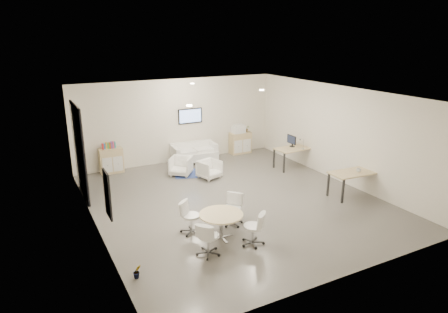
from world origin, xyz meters
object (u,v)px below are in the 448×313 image
object	(u,v)px
armchair_left	(181,165)
round_table	(221,217)
armchair_right	(209,168)
sideboard_right	(240,143)
loveseat	(194,153)
desk_rear	(295,150)
sideboard_left	(111,161)
desk_front	(353,174)

from	to	relation	value
armchair_left	round_table	bearing A→B (deg)	-60.77
armchair_left	armchair_right	world-z (taller)	armchair_left
sideboard_right	round_table	distance (m)	7.35
loveseat	desk_rear	world-z (taller)	desk_rear
desk_rear	round_table	xyz separation A→B (m)	(-4.90, -3.57, -0.13)
loveseat	sideboard_right	bearing A→B (deg)	8.72
sideboard_right	armchair_left	distance (m)	3.50
loveseat	round_table	bearing A→B (deg)	-103.72
sideboard_right	armchair_left	world-z (taller)	sideboard_right
sideboard_left	armchair_right	xyz separation A→B (m)	(2.88, -2.14, -0.10)
sideboard_left	desk_front	world-z (taller)	sideboard_left
sideboard_left	sideboard_right	xyz separation A→B (m)	(5.33, -0.01, -0.01)
desk_rear	desk_front	xyz separation A→B (m)	(-0.07, -3.02, -0.00)
sideboard_right	loveseat	world-z (taller)	sideboard_right
armchair_right	round_table	bearing A→B (deg)	-129.25
sideboard_right	round_table	size ratio (longest dim) A/B	0.83
sideboard_right	armchair_right	bearing A→B (deg)	-138.99
sideboard_left	desk_front	distance (m)	8.29
sideboard_left	loveseat	size ratio (longest dim) A/B	0.51
sideboard_left	loveseat	xyz separation A→B (m)	(3.13, -0.20, -0.10)
armchair_right	desk_rear	bearing A→B (deg)	-24.98
loveseat	desk_front	xyz separation A→B (m)	(2.98, -5.39, 0.34)
sideboard_left	armchair_left	bearing A→B (deg)	-33.41
loveseat	armchair_left	xyz separation A→B (m)	(-1.02, -1.19, 0.02)
round_table	armchair_right	bearing A→B (deg)	68.21
armchair_left	round_table	world-z (taller)	armchair_left
sideboard_left	desk_front	size ratio (longest dim) A/B	0.60
round_table	sideboard_right	bearing A→B (deg)	56.56
sideboard_right	armchair_right	world-z (taller)	sideboard_right
armchair_left	desk_rear	distance (m)	4.25
sideboard_right	armchair_left	size ratio (longest dim) A/B	1.22
loveseat	armchair_left	distance (m)	1.57
loveseat	round_table	size ratio (longest dim) A/B	1.65
sideboard_right	armchair_right	xyz separation A→B (m)	(-2.45, -2.13, -0.09)
sideboard_left	loveseat	bearing A→B (deg)	-3.66
armchair_left	armchair_right	distance (m)	1.07
sideboard_right	desk_front	distance (m)	5.65
sideboard_left	loveseat	world-z (taller)	sideboard_left
sideboard_right	desk_front	size ratio (longest dim) A/B	0.59
sideboard_left	round_table	xyz separation A→B (m)	(1.28, -6.14, 0.11)
sideboard_right	desk_rear	size ratio (longest dim) A/B	0.58
loveseat	desk_rear	size ratio (longest dim) A/B	1.16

